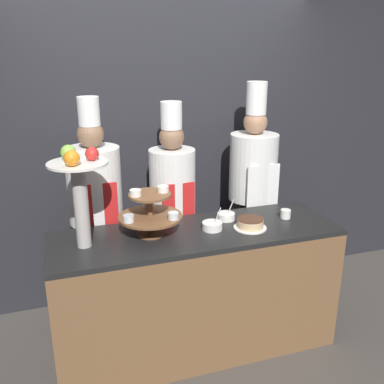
{
  "coord_description": "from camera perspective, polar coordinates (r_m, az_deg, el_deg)",
  "views": [
    {
      "loc": [
        -0.86,
        -2.21,
        2.11
      ],
      "look_at": [
        0.0,
        0.41,
        1.18
      ],
      "focal_mm": 40.0,
      "sensor_mm": 36.0,
      "label": 1
    }
  ],
  "objects": [
    {
      "name": "serving_bowl_far",
      "position": [
        3.11,
        4.57,
        -3.24
      ],
      "size": [
        0.13,
        0.13,
        0.15
      ],
      "color": "white",
      "rests_on": "buffet_counter"
    },
    {
      "name": "ground_plane",
      "position": [
        3.18,
        2.49,
        -22.97
      ],
      "size": [
        14.0,
        14.0,
        0.0
      ],
      "primitive_type": "plane",
      "color": "#47423D"
    },
    {
      "name": "cake_round",
      "position": [
        2.98,
        7.77,
        -4.2
      ],
      "size": [
        0.23,
        0.23,
        0.07
      ],
      "color": "white",
      "rests_on": "buffet_counter"
    },
    {
      "name": "tiered_stand",
      "position": [
        2.82,
        -5.6,
        -2.62
      ],
      "size": [
        0.42,
        0.42,
        0.33
      ],
      "color": "brown",
      "rests_on": "buffet_counter"
    },
    {
      "name": "wall_back",
      "position": [
        3.6,
        -4.01,
        7.25
      ],
      "size": [
        10.0,
        0.06,
        2.8
      ],
      "color": "#232328",
      "rests_on": "ground_plane"
    },
    {
      "name": "cup_white",
      "position": [
        3.2,
        12.36,
        -2.87
      ],
      "size": [
        0.07,
        0.07,
        0.06
      ],
      "color": "white",
      "rests_on": "buffet_counter"
    },
    {
      "name": "buffet_counter",
      "position": [
        3.13,
        0.59,
        -13.04
      ],
      "size": [
        1.97,
        0.62,
        0.93
      ],
      "color": "brown",
      "rests_on": "ground_plane"
    },
    {
      "name": "chef_center_right",
      "position": [
        3.58,
        8.05,
        0.51
      ],
      "size": [
        0.39,
        0.39,
        1.87
      ],
      "color": "#38332D",
      "rests_on": "ground_plane"
    },
    {
      "name": "chef_left",
      "position": [
        3.26,
        -12.66,
        -2.13
      ],
      "size": [
        0.39,
        0.39,
        1.8
      ],
      "color": "black",
      "rests_on": "ground_plane"
    },
    {
      "name": "fruit_pedestal",
      "position": [
        2.65,
        -14.83,
        1.04
      ],
      "size": [
        0.36,
        0.36,
        0.64
      ],
      "color": "#B2ADA8",
      "rests_on": "buffet_counter"
    },
    {
      "name": "serving_bowl_near",
      "position": [
        2.94,
        2.72,
        -4.53
      ],
      "size": [
        0.14,
        0.14,
        0.15
      ],
      "color": "white",
      "rests_on": "buffet_counter"
    },
    {
      "name": "chef_center_left",
      "position": [
        3.36,
        -2.59,
        -1.46
      ],
      "size": [
        0.36,
        0.36,
        1.74
      ],
      "color": "black",
      "rests_on": "ground_plane"
    }
  ]
}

